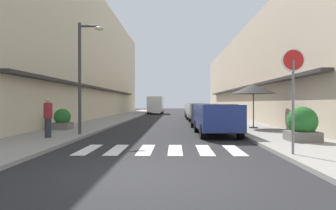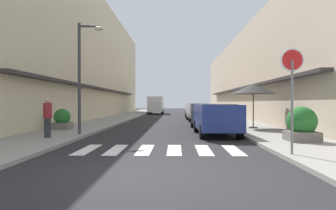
{
  "view_description": "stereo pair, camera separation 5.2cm",
  "coord_description": "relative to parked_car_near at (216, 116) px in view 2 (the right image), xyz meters",
  "views": [
    {
      "loc": [
        0.48,
        -6.42,
        1.54
      ],
      "look_at": [
        -0.06,
        15.39,
        1.37
      ],
      "focal_mm": 31.87,
      "sensor_mm": 36.0,
      "label": 1
    },
    {
      "loc": [
        0.53,
        -6.41,
        1.54
      ],
      "look_at": [
        -0.06,
        15.39,
        1.37
      ],
      "focal_mm": 31.87,
      "sensor_mm": 36.0,
      "label": 2
    }
  ],
  "objects": [
    {
      "name": "delivery_van",
      "position": [
        -4.64,
        27.05,
        0.48
      ],
      "size": [
        2.03,
        5.41,
        2.37
      ],
      "color": "silver",
      "rests_on": "ground_plane"
    },
    {
      "name": "parked_car_near",
      "position": [
        0.0,
        0.0,
        0.0
      ],
      "size": [
        1.89,
        4.43,
        1.47
      ],
      "color": "navy",
      "rests_on": "ground_plane"
    },
    {
      "name": "planter_corner",
      "position": [
        2.79,
        -2.87,
        -0.2
      ],
      "size": [
        1.09,
        1.09,
        1.28
      ],
      "color": "slate",
      "rests_on": "sidewalk_right"
    },
    {
      "name": "parked_car_distant",
      "position": [
        0.0,
        17.63,
        -0.0
      ],
      "size": [
        1.86,
        4.22,
        1.47
      ],
      "color": "silver",
      "rests_on": "ground_plane"
    },
    {
      "name": "building_row_left",
      "position": [
        -11.39,
        13.78,
        4.91
      ],
      "size": [
        5.5,
        46.78,
        11.68
      ],
      "color": "beige",
      "rests_on": "ground_plane"
    },
    {
      "name": "sidewalk_left",
      "position": [
        -7.37,
        12.29,
        -0.86
      ],
      "size": [
        3.05,
        69.66,
        0.12
      ],
      "primitive_type": "cube",
      "color": "gray",
      "rests_on": "ground_plane"
    },
    {
      "name": "planter_midblock",
      "position": [
        -7.95,
        1.69,
        -0.29
      ],
      "size": [
        0.91,
        0.91,
        1.1
      ],
      "color": "slate",
      "rests_on": "sidewalk_left"
    },
    {
      "name": "cafe_umbrella",
      "position": [
        2.46,
        2.76,
        1.38
      ],
      "size": [
        2.53,
        2.53,
        2.47
      ],
      "color": "#262626",
      "rests_on": "sidewalk_right"
    },
    {
      "name": "parked_car_far",
      "position": [
        0.0,
        11.16,
        0.0
      ],
      "size": [
        1.92,
        4.48,
        1.47
      ],
      "color": "silver",
      "rests_on": "ground_plane"
    },
    {
      "name": "sidewalk_right",
      "position": [
        2.57,
        12.29,
        -0.86
      ],
      "size": [
        3.05,
        69.66,
        0.12
      ],
      "primitive_type": "cube",
      "color": "gray",
      "rests_on": "ground_plane"
    },
    {
      "name": "round_street_sign",
      "position": [
        1.32,
        -5.75,
        1.43
      ],
      "size": [
        0.65,
        0.07,
        2.92
      ],
      "color": "slate",
      "rests_on": "sidewalk_right"
    },
    {
      "name": "parked_car_mid",
      "position": [
        0.0,
        5.61,
        -0.0
      ],
      "size": [
        1.95,
        4.02,
        1.47
      ],
      "color": "#4C5156",
      "rests_on": "ground_plane"
    },
    {
      "name": "crosswalk",
      "position": [
        -2.4,
        -4.37,
        -0.92
      ],
      "size": [
        5.2,
        2.2,
        0.01
      ],
      "color": "silver",
      "rests_on": "ground_plane"
    },
    {
      "name": "building_row_right",
      "position": [
        6.59,
        13.78,
        3.13
      ],
      "size": [
        5.5,
        46.78,
        8.11
      ],
      "color": "#C6B299",
      "rests_on": "ground_plane"
    },
    {
      "name": "ground_plane",
      "position": [
        -2.4,
        12.29,
        -0.92
      ],
      "size": [
        109.46,
        109.46,
        0.0
      ],
      "primitive_type": "plane",
      "color": "#232326"
    },
    {
      "name": "pedestrian_walking_near",
      "position": [
        -7.11,
        -2.04,
        0.05
      ],
      "size": [
        0.34,
        0.34,
        1.62
      ],
      "rotation": [
        0.0,
        0.0,
        0.13
      ],
      "color": "#282B33",
      "rests_on": "sidewalk_left"
    },
    {
      "name": "street_lamp",
      "position": [
        -6.05,
        -0.64,
        2.3
      ],
      "size": [
        1.19,
        0.28,
        5.03
      ],
      "color": "#38383D",
      "rests_on": "sidewalk_left"
    }
  ]
}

